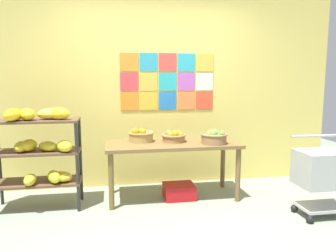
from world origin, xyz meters
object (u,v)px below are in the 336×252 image
(fruit_basket_back_right, at_px, (141,135))
(produce_crate_under_table, at_px, (179,191))
(shopping_cart, at_px, (324,171))
(fruit_basket_left, at_px, (214,137))
(fruit_basket_centre, at_px, (174,137))
(display_table, at_px, (172,149))
(banana_shelf_unit, at_px, (41,147))

(fruit_basket_back_right, bearing_deg, produce_crate_under_table, -22.61)
(shopping_cart, bearing_deg, fruit_basket_back_right, 140.60)
(fruit_basket_left, height_order, fruit_basket_centre, fruit_basket_left)
(fruit_basket_left, height_order, shopping_cart, fruit_basket_left)
(fruit_basket_left, relative_size, shopping_cart, 0.38)
(fruit_basket_centre, height_order, shopping_cart, shopping_cart)
(fruit_basket_centre, bearing_deg, produce_crate_under_table, -67.71)
(fruit_basket_back_right, height_order, shopping_cart, fruit_basket_back_right)
(display_table, height_order, fruit_basket_back_right, fruit_basket_back_right)
(fruit_basket_centre, bearing_deg, fruit_basket_left, -23.83)
(banana_shelf_unit, xyz_separation_m, fruit_basket_centre, (1.52, 0.17, 0.04))
(fruit_basket_left, bearing_deg, shopping_cart, -34.42)
(banana_shelf_unit, relative_size, fruit_basket_back_right, 3.64)
(fruit_basket_back_right, bearing_deg, display_table, -20.16)
(produce_crate_under_table, bearing_deg, display_table, 146.27)
(banana_shelf_unit, bearing_deg, fruit_basket_back_right, 12.39)
(fruit_basket_back_right, bearing_deg, fruit_basket_centre, -11.06)
(produce_crate_under_table, bearing_deg, fruit_basket_left, -12.68)
(fruit_basket_left, relative_size, produce_crate_under_table, 0.86)
(fruit_basket_back_right, bearing_deg, shopping_cart, -27.48)
(banana_shelf_unit, bearing_deg, fruit_basket_left, -0.80)
(produce_crate_under_table, distance_m, shopping_cart, 1.65)
(display_table, bearing_deg, fruit_basket_centre, 63.31)
(display_table, distance_m, fruit_basket_centre, 0.16)
(banana_shelf_unit, bearing_deg, produce_crate_under_table, 2.30)
(fruit_basket_back_right, height_order, fruit_basket_centre, fruit_basket_back_right)
(banana_shelf_unit, bearing_deg, shopping_cart, -13.46)
(produce_crate_under_table, bearing_deg, fruit_basket_centre, 112.29)
(shopping_cart, bearing_deg, fruit_basket_centre, 136.70)
(fruit_basket_back_right, xyz_separation_m, fruit_basket_centre, (0.40, -0.08, -0.02))
(fruit_basket_left, bearing_deg, fruit_basket_back_right, 161.98)
(produce_crate_under_table, relative_size, shopping_cart, 0.44)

